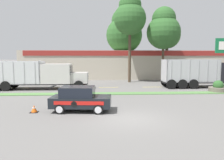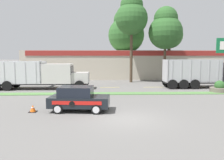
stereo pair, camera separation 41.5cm
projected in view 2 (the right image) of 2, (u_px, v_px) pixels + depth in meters
ground_plane at (126, 119)px, 13.17m from camera, size 600.00×600.00×0.00m
grass_verge at (117, 93)px, 22.08m from camera, size 120.00×1.37×0.06m
centre_line_2 at (20, 88)px, 26.36m from camera, size 2.40×0.14×0.01m
centre_line_3 at (65, 88)px, 26.54m from camera, size 2.40×0.14×0.01m
centre_line_4 at (110, 87)px, 26.71m from camera, size 2.40×0.14×0.01m
centre_line_5 at (153, 87)px, 26.89m from camera, size 2.40×0.14×0.01m
centre_line_6 at (196, 87)px, 27.07m from camera, size 2.40×0.14×0.01m
dump_truck_lead at (46, 76)px, 25.24m from camera, size 12.06×2.73×3.35m
dump_truck_mid at (219, 75)px, 26.39m from camera, size 11.71×2.65×3.40m
rally_car at (78, 98)px, 15.05m from camera, size 4.22×2.28×1.73m
stone_planter at (220, 88)px, 23.05m from camera, size 1.96×1.96×1.24m
traffic_cone at (33, 108)px, 14.77m from camera, size 0.51×0.51×0.49m
store_building_backdrop at (136, 64)px, 40.96m from camera, size 38.70×12.10×4.76m
tree_behind_left at (126, 32)px, 37.80m from camera, size 6.23×6.23×12.15m
tree_behind_centre at (132, 16)px, 31.22m from camera, size 4.64×4.64×12.65m
tree_behind_right at (166, 29)px, 32.06m from camera, size 4.97×4.97×11.06m
tree_behind_far_right at (169, 33)px, 37.03m from camera, size 4.52×4.52×10.79m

